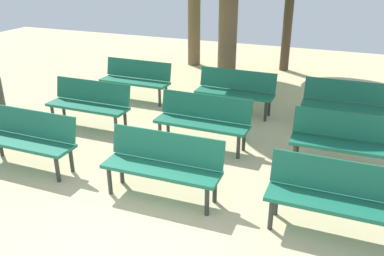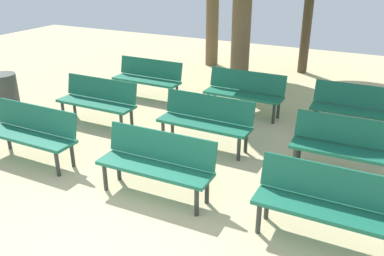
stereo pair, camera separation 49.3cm
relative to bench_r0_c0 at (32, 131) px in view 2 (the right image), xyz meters
name	(u,v)px [view 2 (the right image)]	position (x,y,z in m)	size (l,w,h in m)	color
bench_r0_c0	(32,131)	(0.00, 0.00, 0.00)	(1.60, 0.48, 0.87)	#19664C
bench_r0_c1	(157,161)	(2.27, 0.02, 0.00)	(1.61, 0.51, 0.87)	#19664C
bench_r0_c2	(327,201)	(4.47, 0.05, 0.00)	(1.60, 0.48, 0.87)	#19664C
bench_r1_c0	(98,99)	(-0.06, 1.67, 0.00)	(1.60, 0.49, 0.87)	#19664C
bench_r1_c1	(206,119)	(2.21, 1.68, 0.00)	(1.61, 0.50, 0.87)	#19664C
bench_r1_c2	(349,145)	(4.49, 1.69, 0.00)	(1.61, 0.51, 0.87)	#19664C
bench_r2_c0	(148,77)	(-0.04, 3.41, 0.00)	(1.60, 0.50, 0.87)	#19664C
bench_r2_c1	(245,90)	(2.27, 3.43, 0.00)	(1.61, 0.50, 0.87)	#19664C
bench_r2_c2	(357,106)	(4.42, 3.46, 0.00)	(1.60, 0.49, 0.87)	#19664C
trash_bin	(5,95)	(-2.00, 1.17, -0.07)	(0.52, 0.52, 0.87)	#383D38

